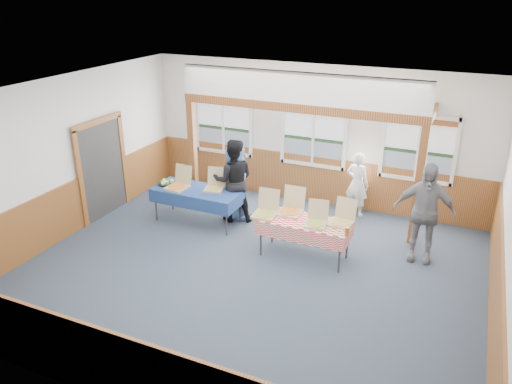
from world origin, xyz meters
TOP-DOWN VIEW (x-y plane):
  - floor at (0.00, 0.00)m, footprint 8.00×8.00m
  - ceiling at (0.00, 0.00)m, footprint 8.00×8.00m
  - wall_back at (0.00, 3.50)m, footprint 8.00×0.00m
  - wall_front at (0.00, -3.50)m, footprint 8.00×0.00m
  - wall_left at (-4.00, 0.00)m, footprint 0.00×8.00m
  - wall_right at (4.00, 0.00)m, footprint 0.00×8.00m
  - wainscot_back at (0.00, 3.48)m, footprint 7.98×0.05m
  - wainscot_front at (0.00, -3.48)m, footprint 7.98×0.05m
  - wainscot_left at (-3.98, 0.00)m, footprint 0.05×6.98m
  - wainscot_right at (3.98, 0.00)m, footprint 0.05×6.98m
  - cased_opening at (-3.96, 0.90)m, footprint 0.06×1.30m
  - window_left at (-2.30, 3.46)m, footprint 1.56×0.10m
  - window_mid at (0.00, 3.46)m, footprint 1.56×0.10m
  - window_right at (2.30, 3.46)m, footprint 1.56×0.10m
  - post_left at (-2.50, 2.30)m, footprint 0.15×0.15m
  - post_right at (2.50, 2.30)m, footprint 0.15×0.15m
  - cross_beam at (0.00, 2.30)m, footprint 5.15×0.18m
  - table_left at (-1.87, 1.36)m, footprint 1.91×0.87m
  - table_right at (0.71, 0.86)m, footprint 1.71×0.76m
  - pizza_box_a at (-2.27, 1.26)m, footprint 0.46×0.54m
  - pizza_box_b at (-1.53, 1.52)m, footprint 0.49×0.55m
  - pizza_box_c at (-0.04, 0.77)m, footprint 0.45×0.53m
  - pizza_box_d at (0.36, 1.06)m, footprint 0.43×0.53m
  - pizza_box_e at (0.96, 0.79)m, footprint 0.44×0.51m
  - pizza_box_f at (1.37, 1.01)m, footprint 0.44×0.52m
  - veggie_tray at (-2.62, 1.36)m, footprint 0.41×0.41m
  - drink_glass at (1.56, 0.61)m, footprint 0.07×0.07m
  - woman_white at (1.16, 3.10)m, footprint 0.61×0.48m
  - woman_black at (-1.22, 1.80)m, footprint 1.09×1.00m
  - man_blue at (-1.22, 1.90)m, footprint 0.78×0.95m
  - person_grey at (2.70, 1.68)m, footprint 1.14×0.54m

SIDE VIEW (x-z plane):
  - floor at x=0.00m, z-range 0.00..0.00m
  - wainscot_back at x=0.00m, z-range 0.00..1.10m
  - wainscot_front at x=0.00m, z-range 0.00..1.10m
  - wainscot_left at x=-3.98m, z-range 0.00..1.10m
  - wainscot_right at x=3.98m, z-range 0.00..1.10m
  - table_right at x=0.71m, z-range 0.32..1.07m
  - table_left at x=-1.87m, z-range 0.32..1.08m
  - woman_white at x=1.16m, z-range 0.00..1.47m
  - veggie_tray at x=-2.62m, z-range 0.74..0.83m
  - pizza_box_e at x=0.96m, z-range 0.62..1.03m
  - pizza_box_b at x=-1.53m, z-range 0.61..1.03m
  - pizza_box_f at x=1.37m, z-range 0.61..1.04m
  - pizza_box_a at x=-2.27m, z-range 0.60..1.05m
  - pizza_box_c at x=-0.04m, z-range 0.60..1.05m
  - pizza_box_d at x=0.36m, z-range 0.59..1.06m
  - drink_glass at x=1.56m, z-range 0.76..0.91m
  - man_blue at x=-1.22m, z-range 0.00..1.67m
  - woman_black at x=-1.22m, z-range 0.00..1.82m
  - person_grey at x=2.70m, z-range 0.00..1.91m
  - cased_opening at x=-3.96m, z-range 0.00..2.10m
  - post_left at x=-2.50m, z-range 0.00..2.40m
  - post_right at x=2.50m, z-range 0.00..2.40m
  - wall_back at x=0.00m, z-range -2.40..5.60m
  - wall_front at x=0.00m, z-range -2.40..5.60m
  - wall_left at x=-4.00m, z-range -2.40..5.60m
  - wall_right at x=4.00m, z-range -2.40..5.60m
  - window_left at x=-2.30m, z-range 0.95..2.41m
  - window_mid at x=0.00m, z-range 0.95..2.41m
  - window_right at x=2.30m, z-range 0.95..2.41m
  - cross_beam at x=0.00m, z-range 2.40..2.58m
  - ceiling at x=0.00m, z-range 3.20..3.20m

